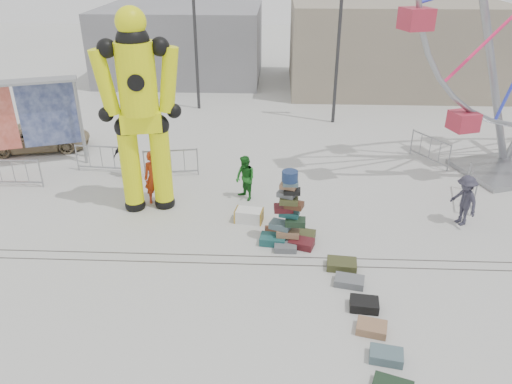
{
  "coord_description": "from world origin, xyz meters",
  "views": [
    {
      "loc": [
        0.22,
        -10.9,
        8.09
      ],
      "look_at": [
        -0.35,
        1.91,
        1.61
      ],
      "focal_mm": 35.0,
      "sensor_mm": 36.0,
      "label": 1
    }
  ],
  "objects_px": {
    "lamp_post_right": "(342,29)",
    "steamer_trunk": "(249,216)",
    "banner_scaffold": "(14,104)",
    "barricade_dummy_c": "(171,163)",
    "pedestrian_grey": "(464,200)",
    "barricade_dummy_a": "(14,173)",
    "barricade_wheel_back": "(430,149)",
    "barricade_wheel_front": "(471,188)",
    "lamp_post_left": "(196,21)",
    "pedestrian_red": "(154,178)",
    "parked_suv": "(41,137)",
    "crash_test_dummy": "(140,107)",
    "pedestrian_black": "(125,158)",
    "barricade_dummy_b": "(101,159)",
    "pedestrian_green": "(245,178)",
    "suitcase_tower": "(288,223)"
  },
  "relations": [
    {
      "from": "barricade_wheel_back",
      "to": "barricade_wheel_front",
      "type": "bearing_deg",
      "value": -23.79
    },
    {
      "from": "barricade_dummy_b",
      "to": "pedestrian_grey",
      "type": "xyz_separation_m",
      "value": [
        12.66,
        -3.45,
        0.28
      ]
    },
    {
      "from": "pedestrian_black",
      "to": "barricade_wheel_front",
      "type": "bearing_deg",
      "value": -178.51
    },
    {
      "from": "barricade_wheel_back",
      "to": "barricade_dummy_a",
      "type": "bearing_deg",
      "value": -110.96
    },
    {
      "from": "lamp_post_left",
      "to": "steamer_trunk",
      "type": "bearing_deg",
      "value": -74.68
    },
    {
      "from": "barricade_wheel_front",
      "to": "pedestrian_grey",
      "type": "bearing_deg",
      "value": 166.58
    },
    {
      "from": "barricade_dummy_c",
      "to": "pedestrian_grey",
      "type": "distance_m",
      "value": 10.39
    },
    {
      "from": "suitcase_tower",
      "to": "barricade_dummy_a",
      "type": "relative_size",
      "value": 1.17
    },
    {
      "from": "pedestrian_red",
      "to": "parked_suv",
      "type": "height_order",
      "value": "pedestrian_red"
    },
    {
      "from": "barricade_dummy_c",
      "to": "barricade_wheel_back",
      "type": "bearing_deg",
      "value": 0.64
    },
    {
      "from": "barricade_dummy_c",
      "to": "pedestrian_grey",
      "type": "bearing_deg",
      "value": -27.16
    },
    {
      "from": "steamer_trunk",
      "to": "pedestrian_red",
      "type": "relative_size",
      "value": 0.48
    },
    {
      "from": "banner_scaffold",
      "to": "steamer_trunk",
      "type": "xyz_separation_m",
      "value": [
        9.11,
        -4.0,
        -2.36
      ]
    },
    {
      "from": "banner_scaffold",
      "to": "barricade_wheel_back",
      "type": "height_order",
      "value": "banner_scaffold"
    },
    {
      "from": "pedestrian_black",
      "to": "parked_suv",
      "type": "xyz_separation_m",
      "value": [
        -4.46,
        2.67,
        -0.23
      ]
    },
    {
      "from": "lamp_post_left",
      "to": "parked_suv",
      "type": "bearing_deg",
      "value": -134.41
    },
    {
      "from": "lamp_post_left",
      "to": "barricade_dummy_b",
      "type": "distance_m",
      "value": 9.64
    },
    {
      "from": "pedestrian_green",
      "to": "pedestrian_grey",
      "type": "height_order",
      "value": "pedestrian_grey"
    },
    {
      "from": "barricade_dummy_c",
      "to": "pedestrian_grey",
      "type": "height_order",
      "value": "pedestrian_grey"
    },
    {
      "from": "banner_scaffold",
      "to": "steamer_trunk",
      "type": "height_order",
      "value": "banner_scaffold"
    },
    {
      "from": "lamp_post_right",
      "to": "pedestrian_black",
      "type": "bearing_deg",
      "value": -141.49
    },
    {
      "from": "barricade_dummy_a",
      "to": "barricade_wheel_back",
      "type": "height_order",
      "value": "same"
    },
    {
      "from": "lamp_post_right",
      "to": "pedestrian_black",
      "type": "relative_size",
      "value": 5.1
    },
    {
      "from": "barricade_wheel_front",
      "to": "pedestrian_grey",
      "type": "relative_size",
      "value": 1.2
    },
    {
      "from": "lamp_post_left",
      "to": "crash_test_dummy",
      "type": "xyz_separation_m",
      "value": [
        -0.11,
        -11.18,
        -0.97
      ]
    },
    {
      "from": "barricade_dummy_c",
      "to": "barricade_wheel_front",
      "type": "xyz_separation_m",
      "value": [
        10.66,
        -1.65,
        0.0
      ]
    },
    {
      "from": "pedestrian_grey",
      "to": "steamer_trunk",
      "type": "bearing_deg",
      "value": -109.46
    },
    {
      "from": "pedestrian_green",
      "to": "lamp_post_right",
      "type": "bearing_deg",
      "value": 116.87
    },
    {
      "from": "lamp_post_left",
      "to": "barricade_wheel_back",
      "type": "distance_m",
      "value": 13.01
    },
    {
      "from": "crash_test_dummy",
      "to": "pedestrian_grey",
      "type": "xyz_separation_m",
      "value": [
        10.14,
        -0.66,
        -2.68
      ]
    },
    {
      "from": "suitcase_tower",
      "to": "barricade_dummy_c",
      "type": "height_order",
      "value": "suitcase_tower"
    },
    {
      "from": "barricade_dummy_c",
      "to": "pedestrian_red",
      "type": "relative_size",
      "value": 1.09
    },
    {
      "from": "pedestrian_green",
      "to": "parked_suv",
      "type": "relative_size",
      "value": 0.4
    },
    {
      "from": "suitcase_tower",
      "to": "parked_suv",
      "type": "xyz_separation_m",
      "value": [
        -10.53,
        7.03,
        -0.1
      ]
    },
    {
      "from": "barricade_dummy_a",
      "to": "barricade_wheel_front",
      "type": "distance_m",
      "value": 16.21
    },
    {
      "from": "banner_scaffold",
      "to": "barricade_wheel_back",
      "type": "bearing_deg",
      "value": -15.84
    },
    {
      "from": "lamp_post_left",
      "to": "pedestrian_red",
      "type": "relative_size",
      "value": 4.34
    },
    {
      "from": "banner_scaffold",
      "to": "barricade_dummy_c",
      "type": "height_order",
      "value": "banner_scaffold"
    },
    {
      "from": "steamer_trunk",
      "to": "parked_suv",
      "type": "distance_m",
      "value": 11.0
    },
    {
      "from": "parked_suv",
      "to": "banner_scaffold",
      "type": "bearing_deg",
      "value": 173.18
    },
    {
      "from": "barricade_wheel_front",
      "to": "barricade_wheel_back",
      "type": "bearing_deg",
      "value": 21.35
    },
    {
      "from": "parked_suv",
      "to": "pedestrian_green",
      "type": "bearing_deg",
      "value": -128.15
    },
    {
      "from": "steamer_trunk",
      "to": "barricade_dummy_a",
      "type": "bearing_deg",
      "value": 174.91
    },
    {
      "from": "lamp_post_left",
      "to": "pedestrian_black",
      "type": "xyz_separation_m",
      "value": [
        -1.56,
        -8.81,
        -3.7
      ]
    },
    {
      "from": "lamp_post_right",
      "to": "steamer_trunk",
      "type": "distance_m",
      "value": 11.49
    },
    {
      "from": "barricade_wheel_front",
      "to": "parked_suv",
      "type": "relative_size",
      "value": 0.5
    },
    {
      "from": "lamp_post_right",
      "to": "barricade_dummy_a",
      "type": "relative_size",
      "value": 4.0
    },
    {
      "from": "pedestrian_red",
      "to": "pedestrian_green",
      "type": "relative_size",
      "value": 1.16
    },
    {
      "from": "lamp_post_right",
      "to": "barricade_dummy_c",
      "type": "distance_m",
      "value": 10.36
    },
    {
      "from": "banner_scaffold",
      "to": "pedestrian_black",
      "type": "distance_m",
      "value": 4.69
    }
  ]
}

